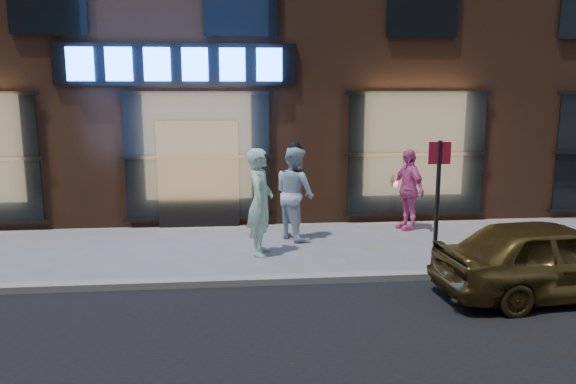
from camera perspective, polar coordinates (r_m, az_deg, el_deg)
name	(u,v)px	position (r m, az deg, el deg)	size (l,w,h in m)	color
ground	(186,286)	(9.19, -10.36, -9.42)	(90.00, 90.00, 0.00)	slate
curb	(185,283)	(9.17, -10.37, -9.07)	(60.00, 0.25, 0.12)	gray
storefront_building	(203,14)	(16.73, -8.63, 17.45)	(30.20, 8.28, 10.30)	#54301E
man_bowtie	(260,202)	(10.48, -2.83, -1.04)	(0.73, 0.48, 2.01)	#BFFCDE
man_cap	(295,193)	(11.59, 0.69, -0.10)	(0.94, 0.73, 1.93)	white
passerby	(408,189)	(12.68, 12.09, 0.27)	(1.05, 0.44, 1.79)	pink
gold_sedan	(552,259)	(9.31, 25.22, -6.14)	(1.41, 3.51, 1.20)	brown
sign_post	(438,195)	(9.52, 14.95, -0.32)	(0.36, 0.07, 2.27)	#262628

